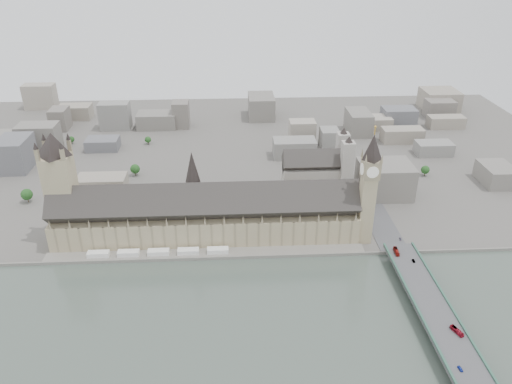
{
  "coord_description": "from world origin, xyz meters",
  "views": [
    {
      "loc": [
        23.41,
        -360.92,
        241.06
      ],
      "look_at": [
        44.8,
        37.93,
        35.57
      ],
      "focal_mm": 35.0,
      "sensor_mm": 36.0,
      "label": 1
    }
  ],
  "objects_px": {
    "elizabeth_tower": "(369,182)",
    "westminster_abbey": "(318,174)",
    "car_silver": "(414,261)",
    "car_approach": "(400,239)",
    "car_blue": "(460,369)",
    "palace_of_westminster": "(206,216)",
    "victoria_tower": "(60,183)",
    "red_bus_south": "(457,331)",
    "westminster_bridge": "(428,306)",
    "red_bus_north": "(396,251)"
  },
  "relations": [
    {
      "from": "car_approach",
      "to": "victoria_tower",
      "type": "bearing_deg",
      "value": -175.07
    },
    {
      "from": "elizabeth_tower",
      "to": "red_bus_north",
      "type": "distance_m",
      "value": 61.3
    },
    {
      "from": "elizabeth_tower",
      "to": "car_blue",
      "type": "relative_size",
      "value": 23.84
    },
    {
      "from": "elizabeth_tower",
      "to": "car_silver",
      "type": "xyz_separation_m",
      "value": [
        28.28,
        -48.63,
        -47.13
      ]
    },
    {
      "from": "westminster_bridge",
      "to": "red_bus_north",
      "type": "relative_size",
      "value": 28.27
    },
    {
      "from": "elizabeth_tower",
      "to": "westminster_bridge",
      "type": "height_order",
      "value": "elizabeth_tower"
    },
    {
      "from": "palace_of_westminster",
      "to": "elizabeth_tower",
      "type": "distance_m",
      "value": 142.94
    },
    {
      "from": "westminster_abbey",
      "to": "red_bus_north",
      "type": "height_order",
      "value": "westminster_abbey"
    },
    {
      "from": "palace_of_westminster",
      "to": "elizabeth_tower",
      "type": "bearing_deg",
      "value": -4.85
    },
    {
      "from": "car_approach",
      "to": "westminster_bridge",
      "type": "bearing_deg",
      "value": -80.86
    },
    {
      "from": "red_bus_south",
      "to": "car_blue",
      "type": "distance_m",
      "value": 32.59
    },
    {
      "from": "elizabeth_tower",
      "to": "red_bus_north",
      "type": "height_order",
      "value": "elizabeth_tower"
    },
    {
      "from": "car_blue",
      "to": "car_silver",
      "type": "height_order",
      "value": "car_blue"
    },
    {
      "from": "elizabeth_tower",
      "to": "victoria_tower",
      "type": "distance_m",
      "value": 260.64
    },
    {
      "from": "car_approach",
      "to": "red_bus_south",
      "type": "bearing_deg",
      "value": -77.2
    },
    {
      "from": "car_blue",
      "to": "car_silver",
      "type": "distance_m",
      "value": 111.28
    },
    {
      "from": "elizabeth_tower",
      "to": "red_bus_south",
      "type": "xyz_separation_m",
      "value": [
        29.63,
        -128.73,
        -46.34
      ]
    },
    {
      "from": "westminster_bridge",
      "to": "car_silver",
      "type": "distance_m",
      "value": 47.43
    },
    {
      "from": "red_bus_south",
      "to": "car_blue",
      "type": "height_order",
      "value": "red_bus_south"
    },
    {
      "from": "red_bus_south",
      "to": "car_approach",
      "type": "height_order",
      "value": "red_bus_south"
    },
    {
      "from": "westminster_bridge",
      "to": "red_bus_south",
      "type": "distance_m",
      "value": 34.35
    },
    {
      "from": "car_silver",
      "to": "car_approach",
      "type": "distance_m",
      "value": 32.0
    },
    {
      "from": "westminster_bridge",
      "to": "car_blue",
      "type": "bearing_deg",
      "value": -94.49
    },
    {
      "from": "red_bus_north",
      "to": "car_silver",
      "type": "xyz_separation_m",
      "value": [
        10.13,
        -12.71,
        -0.9
      ]
    },
    {
      "from": "westminster_abbey",
      "to": "red_bus_south",
      "type": "distance_m",
      "value": 223.45
    },
    {
      "from": "westminster_bridge",
      "to": "car_approach",
      "type": "relative_size",
      "value": 73.07
    },
    {
      "from": "westminster_bridge",
      "to": "red_bus_south",
      "type": "xyz_separation_m",
      "value": [
        5.63,
        -33.23,
        6.62
      ]
    },
    {
      "from": "westminster_bridge",
      "to": "westminster_abbey",
      "type": "height_order",
      "value": "westminster_abbey"
    },
    {
      "from": "palace_of_westminster",
      "to": "westminster_bridge",
      "type": "relative_size",
      "value": 0.82
    },
    {
      "from": "victoria_tower",
      "to": "car_approach",
      "type": "xyz_separation_m",
      "value": [
        287.65,
        -34.63,
        -44.31
      ]
    },
    {
      "from": "red_bus_north",
      "to": "red_bus_south",
      "type": "bearing_deg",
      "value": -78.99
    },
    {
      "from": "palace_of_westminster",
      "to": "victoria_tower",
      "type": "bearing_deg",
      "value": 177.04
    },
    {
      "from": "palace_of_westminster",
      "to": "red_bus_north",
      "type": "xyz_separation_m",
      "value": [
        156.15,
        -47.62,
        -10.85
      ]
    },
    {
      "from": "westminster_abbey",
      "to": "car_blue",
      "type": "relative_size",
      "value": 15.08
    },
    {
      "from": "victoria_tower",
      "to": "red_bus_south",
      "type": "xyz_separation_m",
      "value": [
        289.63,
        -146.73,
        -43.46
      ]
    },
    {
      "from": "red_bus_north",
      "to": "red_bus_south",
      "type": "distance_m",
      "value": 93.51
    },
    {
      "from": "elizabeth_tower",
      "to": "westminster_abbey",
      "type": "relative_size",
      "value": 1.58
    },
    {
      "from": "westminster_bridge",
      "to": "car_blue",
      "type": "height_order",
      "value": "car_blue"
    },
    {
      "from": "westminster_bridge",
      "to": "car_approach",
      "type": "distance_m",
      "value": 79.16
    },
    {
      "from": "car_blue",
      "to": "red_bus_north",
      "type": "bearing_deg",
      "value": 83.4
    },
    {
      "from": "red_bus_south",
      "to": "victoria_tower",
      "type": "bearing_deg",
      "value": 132.99
    },
    {
      "from": "palace_of_westminster",
      "to": "westminster_bridge",
      "type": "height_order",
      "value": "palace_of_westminster"
    },
    {
      "from": "victoria_tower",
      "to": "red_bus_north",
      "type": "xyz_separation_m",
      "value": [
        278.15,
        -53.92,
        -43.35
      ]
    },
    {
      "from": "palace_of_westminster",
      "to": "victoria_tower",
      "type": "height_order",
      "value": "victoria_tower"
    },
    {
      "from": "car_blue",
      "to": "car_approach",
      "type": "height_order",
      "value": "car_blue"
    },
    {
      "from": "elizabeth_tower",
      "to": "westminster_bridge",
      "type": "relative_size",
      "value": 0.33
    },
    {
      "from": "victoria_tower",
      "to": "car_silver",
      "type": "relative_size",
      "value": 23.34
    },
    {
      "from": "palace_of_westminster",
      "to": "elizabeth_tower",
      "type": "xyz_separation_m",
      "value": [
        138.0,
        -11.7,
        35.38
      ]
    },
    {
      "from": "car_silver",
      "to": "car_approach",
      "type": "height_order",
      "value": "car_silver"
    },
    {
      "from": "westminster_abbey",
      "to": "red_bus_south",
      "type": "xyz_separation_m",
      "value": [
        56.7,
        -215.73,
        -13.33
      ]
    }
  ]
}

